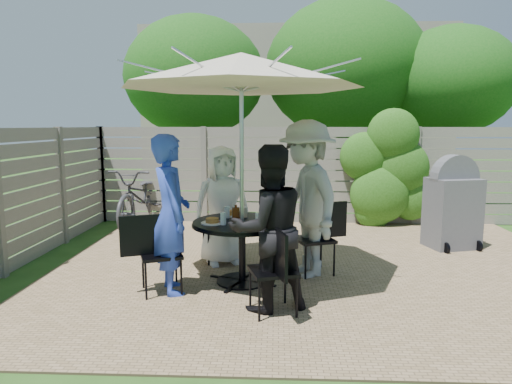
{
  "coord_description": "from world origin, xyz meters",
  "views": [
    {
      "loc": [
        -0.61,
        -5.64,
        1.87
      ],
      "look_at": [
        -0.86,
        -0.22,
        1.07
      ],
      "focal_mm": 32.0,
      "sensor_mm": 36.0,
      "label": 1
    }
  ],
  "objects_px": {
    "chair_back": "(220,241)",
    "plate_right": "(270,217)",
    "chair_left": "(160,270)",
    "bbq_grill": "(453,206)",
    "person_front": "(269,229)",
    "coffee_cup": "(244,212)",
    "glass_left": "(223,219)",
    "plate_extra": "(266,223)",
    "bicycle": "(142,197)",
    "person_back": "(222,206)",
    "glass_back": "(227,212)",
    "syrup_jug": "(236,214)",
    "plate_left": "(212,221)",
    "person_right": "(306,199)",
    "plate_front": "(253,225)",
    "umbrella": "(241,70)",
    "person_left": "(171,215)",
    "plate_back": "(233,214)",
    "glass_front": "(258,219)",
    "patio_table": "(242,240)",
    "chair_right": "(315,253)",
    "chair_front": "(273,288)"
  },
  "relations": [
    {
      "from": "person_right",
      "to": "glass_back",
      "type": "relative_size",
      "value": 13.84
    },
    {
      "from": "umbrella",
      "to": "person_left",
      "type": "relative_size",
      "value": 2.03
    },
    {
      "from": "syrup_jug",
      "to": "coffee_cup",
      "type": "relative_size",
      "value": 1.33
    },
    {
      "from": "syrup_jug",
      "to": "plate_left",
      "type": "bearing_deg",
      "value": -147.49
    },
    {
      "from": "bbq_grill",
      "to": "plate_front",
      "type": "bearing_deg",
      "value": -159.87
    },
    {
      "from": "person_right",
      "to": "bicycle",
      "type": "relative_size",
      "value": 0.93
    },
    {
      "from": "chair_front",
      "to": "bbq_grill",
      "type": "xyz_separation_m",
      "value": [
        2.7,
        2.6,
        0.38
      ]
    },
    {
      "from": "chair_front",
      "to": "person_right",
      "type": "xyz_separation_m",
      "value": [
        0.39,
        1.21,
        0.7
      ]
    },
    {
      "from": "glass_left",
      "to": "glass_front",
      "type": "xyz_separation_m",
      "value": [
        0.4,
        0.0,
        0.0
      ]
    },
    {
      "from": "person_left",
      "to": "bicycle",
      "type": "height_order",
      "value": "person_left"
    },
    {
      "from": "chair_left",
      "to": "glass_front",
      "type": "height_order",
      "value": "chair_left"
    },
    {
      "from": "plate_back",
      "to": "glass_back",
      "type": "distance_m",
      "value": 0.15
    },
    {
      "from": "person_front",
      "to": "syrup_jug",
      "type": "relative_size",
      "value": 10.55
    },
    {
      "from": "person_front",
      "to": "plate_left",
      "type": "height_order",
      "value": "person_front"
    },
    {
      "from": "chair_left",
      "to": "plate_extra",
      "type": "bearing_deg",
      "value": -12.65
    },
    {
      "from": "person_left",
      "to": "plate_right",
      "type": "xyz_separation_m",
      "value": [
        1.1,
        0.47,
        -0.11
      ]
    },
    {
      "from": "chair_back",
      "to": "plate_right",
      "type": "height_order",
      "value": "chair_back"
    },
    {
      "from": "glass_front",
      "to": "syrup_jug",
      "type": "relative_size",
      "value": 0.88
    },
    {
      "from": "glass_front",
      "to": "patio_table",
      "type": "bearing_deg",
      "value": 135.05
    },
    {
      "from": "chair_left",
      "to": "plate_right",
      "type": "relative_size",
      "value": 3.49
    },
    {
      "from": "person_right",
      "to": "glass_left",
      "type": "relative_size",
      "value": 13.84
    },
    {
      "from": "plate_back",
      "to": "coffee_cup",
      "type": "distance_m",
      "value": 0.18
    },
    {
      "from": "glass_back",
      "to": "glass_front",
      "type": "distance_m",
      "value": 0.56
    },
    {
      "from": "plate_front",
      "to": "glass_back",
      "type": "bearing_deg",
      "value": 122.65
    },
    {
      "from": "person_back",
      "to": "glass_back",
      "type": "bearing_deg",
      "value": -100.42
    },
    {
      "from": "person_right",
      "to": "plate_front",
      "type": "distance_m",
      "value": 0.92
    },
    {
      "from": "coffee_cup",
      "to": "glass_front",
      "type": "bearing_deg",
      "value": -66.37
    },
    {
      "from": "chair_right",
      "to": "plate_extra",
      "type": "relative_size",
      "value": 3.83
    },
    {
      "from": "person_front",
      "to": "coffee_cup",
      "type": "bearing_deg",
      "value": -95.44
    },
    {
      "from": "coffee_cup",
      "to": "plate_left",
      "type": "bearing_deg",
      "value": -131.39
    },
    {
      "from": "patio_table",
      "to": "plate_right",
      "type": "distance_m",
      "value": 0.44
    },
    {
      "from": "person_right",
      "to": "plate_left",
      "type": "distance_m",
      "value": 1.2
    },
    {
      "from": "patio_table",
      "to": "person_back",
      "type": "xyz_separation_m",
      "value": [
        -0.32,
        0.76,
        0.28
      ]
    },
    {
      "from": "plate_back",
      "to": "plate_right",
      "type": "distance_m",
      "value": 0.51
    },
    {
      "from": "plate_extra",
      "to": "bicycle",
      "type": "relative_size",
      "value": 0.11
    },
    {
      "from": "glass_back",
      "to": "glass_left",
      "type": "bearing_deg",
      "value": -89.95
    },
    {
      "from": "coffee_cup",
      "to": "glass_left",
      "type": "bearing_deg",
      "value": -114.86
    },
    {
      "from": "glass_left",
      "to": "coffee_cup",
      "type": "bearing_deg",
      "value": 65.14
    },
    {
      "from": "plate_front",
      "to": "glass_front",
      "type": "relative_size",
      "value": 1.86
    },
    {
      "from": "patio_table",
      "to": "bicycle",
      "type": "bearing_deg",
      "value": 124.79
    },
    {
      "from": "chair_left",
      "to": "person_right",
      "type": "relative_size",
      "value": 0.47
    },
    {
      "from": "chair_left",
      "to": "plate_left",
      "type": "xyz_separation_m",
      "value": [
        0.56,
        0.24,
        0.51
      ]
    },
    {
      "from": "chair_left",
      "to": "bbq_grill",
      "type": "xyz_separation_m",
      "value": [
        3.96,
        2.09,
        0.38
      ]
    },
    {
      "from": "person_left",
      "to": "person_right",
      "type": "xyz_separation_m",
      "value": [
        1.53,
        0.65,
        0.08
      ]
    },
    {
      "from": "chair_left",
      "to": "syrup_jug",
      "type": "distance_m",
      "value": 1.07
    },
    {
      "from": "glass_back",
      "to": "coffee_cup",
      "type": "relative_size",
      "value": 1.17
    },
    {
      "from": "syrup_jug",
      "to": "bbq_grill",
      "type": "height_order",
      "value": "bbq_grill"
    },
    {
      "from": "glass_left",
      "to": "plate_left",
      "type": "bearing_deg",
      "value": 156.79
    },
    {
      "from": "bbq_grill",
      "to": "plate_extra",
      "type": "bearing_deg",
      "value": -160.24
    },
    {
      "from": "chair_back",
      "to": "chair_left",
      "type": "xyz_separation_m",
      "value": [
        -0.51,
        -1.27,
        -0.01
      ]
    }
  ]
}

